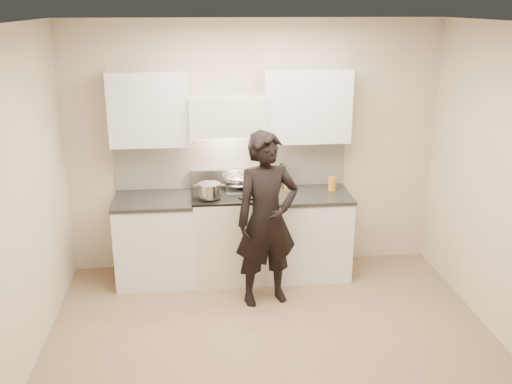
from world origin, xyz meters
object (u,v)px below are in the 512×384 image
wok (238,180)px  utensil_crock (280,179)px  counter_right (305,233)px  person (267,220)px  stove (229,235)px

wok → utensil_crock: wok is taller
counter_right → person: bearing=-130.4°
counter_right → wok: 0.94m
counter_right → utensil_crock: size_ratio=3.31×
person → counter_right: bearing=35.8°
stove → wok: wok is taller
stove → counter_right: bearing=0.0°
stove → wok: (0.11, 0.14, 0.57)m
counter_right → utensil_crock: 0.65m
wok → person: bearing=-73.0°
wok → person: size_ratio=0.23×
counter_right → person: (-0.50, -0.58, 0.40)m
utensil_crock → person: 0.88m
utensil_crock → stove: bearing=-157.1°
stove → utensil_crock: utensil_crock is taller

